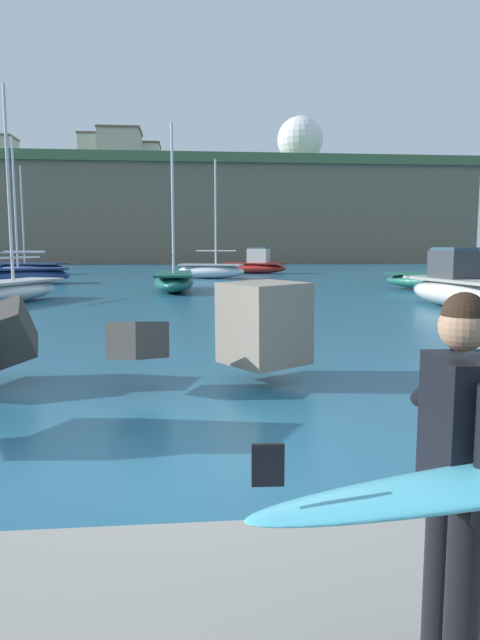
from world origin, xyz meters
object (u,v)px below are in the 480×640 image
at_px(surfer_with_board, 476,472).
at_px(boat_far_centre, 255,265).
at_px(boat_mid_centre, 25,275).
at_px(station_building_west, 121,150).
at_px(station_building_annex, 145,160).
at_px(radar_dome, 300,143).
at_px(boat_far_left, 6,290).
at_px(boat_mid_left, 174,281).
at_px(boat_near_right, 30,268).
at_px(boat_mid_right, 441,278).
at_px(boat_near_left, 211,270).
at_px(boat_near_centre, 459,288).
at_px(station_building_east, 100,152).

bearing_deg(surfer_with_board, boat_far_centre, 84.20).
relative_size(boat_mid_centre, station_building_west, 1.11).
bearing_deg(station_building_annex, radar_dome, 0.56).
height_order(boat_far_centre, station_building_west, station_building_west).
distance_m(boat_mid_centre, radar_dome, 71.42).
bearing_deg(boat_far_left, station_building_annex, 89.37).
xyz_separation_m(boat_mid_left, station_building_annex, (-5.56, 68.84, 15.39)).
bearing_deg(boat_near_right, station_building_annex, 83.36).
bearing_deg(boat_mid_right, boat_far_left, -167.79).
bearing_deg(boat_far_centre, boat_mid_centre, -142.17).
distance_m(boat_mid_left, boat_mid_right, 13.06).
bearing_deg(boat_mid_right, boat_far_centre, 110.15).
xyz_separation_m(boat_near_right, boat_far_centre, (17.56, -0.55, 0.14)).
bearing_deg(boat_near_left, boat_near_right, 151.58).
bearing_deg(boat_far_centre, boat_near_centre, -80.97).
distance_m(boat_far_left, station_building_east, 68.11).
xyz_separation_m(boat_mid_centre, boat_mid_right, (21.68, -7.32, 0.12)).
bearing_deg(boat_near_right, station_building_west, 86.25).
xyz_separation_m(boat_mid_left, boat_far_centre, (6.12, 17.78, 0.13)).
height_order(boat_mid_centre, station_building_annex, station_building_annex).
relative_size(radar_dome, station_building_east, 1.65).
height_order(boat_mid_right, boat_far_centre, boat_mid_right).
distance_m(boat_far_left, station_building_west, 68.52).
bearing_deg(station_building_east, boat_far_left, -85.54).
distance_m(boat_near_centre, station_building_east, 74.30).
bearing_deg(station_building_west, boat_mid_right, -70.89).
bearing_deg(boat_far_left, radar_dome, 70.52).
xyz_separation_m(boat_near_right, station_building_annex, (5.88, 50.52, 15.40)).
height_order(boat_far_centre, station_building_east, station_building_east).
distance_m(surfer_with_board, boat_near_centre, 19.74).
bearing_deg(surfer_with_board, boat_mid_left, 93.63).
height_order(boat_near_centre, boat_near_right, boat_near_right).
bearing_deg(radar_dome, boat_mid_left, -106.08).
bearing_deg(boat_far_centre, boat_mid_left, -109.01).
xyz_separation_m(surfer_with_board, boat_far_centre, (4.46, 43.97, -0.63)).
relative_size(boat_mid_left, boat_mid_right, 1.44).
relative_size(boat_near_left, boat_mid_left, 1.00).
relative_size(surfer_with_board, boat_near_right, 0.25).
bearing_deg(boat_near_right, boat_mid_right, -38.34).
height_order(boat_near_right, boat_mid_right, boat_near_right).
distance_m(boat_far_left, station_building_annex, 75.65).
xyz_separation_m(surfer_with_board, boat_near_left, (0.65, 37.07, -0.71)).
xyz_separation_m(boat_near_left, boat_near_centre, (7.98, -19.33, 0.14)).
bearing_deg(boat_mid_left, boat_near_centre, -39.37).
bearing_deg(station_building_west, boat_near_right, -93.75).
distance_m(boat_far_centre, station_building_annex, 54.56).
bearing_deg(boat_far_centre, boat_far_left, -118.51).
xyz_separation_m(boat_far_centre, station_building_west, (-14.74, 43.65, 15.64)).
xyz_separation_m(boat_near_right, boat_mid_right, (24.46, -19.34, 0.14)).
bearing_deg(boat_far_left, boat_mid_centre, 101.27).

